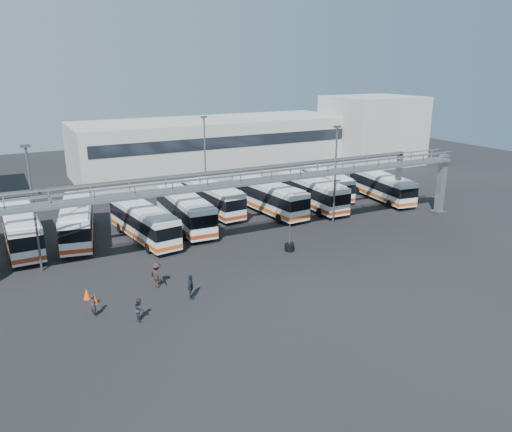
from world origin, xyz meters
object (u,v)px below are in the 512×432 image
light_pole_back (205,154)px  bus_4 (185,209)px  light_pole_left (33,202)px  bus_6 (269,196)px  pedestrian_b (139,309)px  bus_5 (211,197)px  bus_8 (327,183)px  light_pole_mid (335,170)px  bus_1 (21,228)px  bus_2 (77,220)px  bus_3 (144,222)px  pedestrian_a (94,305)px  pedestrian_d (191,287)px  bus_9 (382,186)px  pedestrian_c (157,275)px  tire_stack (289,246)px  cone_right (95,299)px  cone_left (87,294)px  bus_7 (311,191)px

light_pole_back → bus_4: 11.32m
light_pole_left → bus_6: bearing=13.5°
pedestrian_b → bus_5: bearing=-27.2°
bus_5 → bus_8: bearing=-4.2°
light_pole_mid → bus_1: light_pole_mid is taller
bus_2 → bus_3: size_ratio=1.07×
bus_2 → pedestrian_a: size_ratio=7.52×
bus_1 → pedestrian_d: size_ratio=6.44×
bus_1 → bus_9: 40.06m
light_pole_left → light_pole_mid: size_ratio=1.00×
light_pole_back → bus_5: bearing=-105.9°
bus_8 → pedestrian_c: bearing=-138.6°
bus_2 → bus_6: bearing=8.9°
pedestrian_b → tire_stack: tire_stack is taller
cone_right → cone_left: bearing=109.0°
pedestrian_a → cone_right: bearing=-8.3°
bus_8 → pedestrian_c: (-26.94, -16.19, -0.79)m
pedestrian_c → cone_left: 5.05m
bus_2 → light_pole_mid: bearing=-6.4°
light_pole_mid → pedestrian_c: (-20.67, -6.27, -4.76)m
bus_5 → pedestrian_b: 24.72m
light_pole_mid → bus_9: size_ratio=0.93×
light_pole_mid → light_pole_back: bearing=118.1°
light_pole_back → bus_2: size_ratio=0.86×
pedestrian_c → bus_7: bearing=-83.4°
bus_6 → bus_9: bearing=-10.6°
bus_4 → bus_1: bearing=177.5°
bus_5 → pedestrian_c: bus_5 is taller
light_pole_left → pedestrian_a: light_pole_left is taller
light_pole_left → tire_stack: (20.01, -5.41, -5.32)m
light_pole_mid → bus_5: (-9.46, 9.87, -3.85)m
bus_3 → pedestrian_c: 10.92m
bus_2 → bus_9: 35.23m
bus_4 → bus_6: bus_4 is taller
light_pole_back → pedestrian_d: (-11.13, -24.29, -4.83)m
light_pole_back → pedestrian_a: 30.01m
light_pole_left → bus_6: size_ratio=0.88×
light_pole_mid → light_pole_back: size_ratio=1.00×
bus_4 → cone_right: bearing=-129.3°
bus_7 → pedestrian_c: size_ratio=5.94×
bus_1 → cone_left: bearing=-77.5°
bus_7 → bus_6: bearing=178.4°
pedestrian_c → cone_right: 4.74m
bus_4 → bus_3: bearing=-158.0°
bus_2 → bus_6: bus_2 is taller
bus_2 → bus_5: size_ratio=1.05×
light_pole_left → bus_4: bearing=20.0°
bus_7 → cone_right: size_ratio=15.15×
bus_4 → bus_5: bus_4 is taller
bus_6 → cone_right: (-21.53, -13.70, -1.54)m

